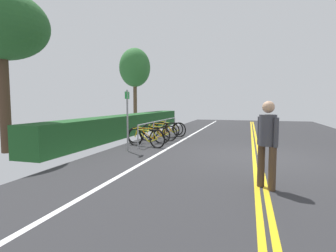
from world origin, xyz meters
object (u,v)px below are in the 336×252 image
object	(u,v)px
bicycle_0	(146,138)
pedestrian	(267,139)
bicycle_1	(149,135)
tree_near_left	(1,27)
bike_rack	(160,125)
sign_post_near	(127,114)
tree_mid	(135,68)
bicycle_2	(158,133)
bicycle_5	(170,128)
bicycle_3	(161,130)
bicycle_4	(170,129)

from	to	relation	value
bicycle_0	pedestrian	xyz separation A→B (m)	(-4.02, -4.03, 0.63)
bicycle_1	tree_near_left	size ratio (longest dim) A/B	0.34
bike_rack	bicycle_1	bearing A→B (deg)	177.42
bike_rack	sign_post_near	distance (m)	3.26
sign_post_near	tree_mid	size ratio (longest dim) A/B	0.37
bicycle_2	pedestrian	size ratio (longest dim) A/B	0.97
bicycle_2	bicycle_5	bearing A→B (deg)	4.78
bicycle_1	bicycle_3	xyz separation A→B (m)	(1.70, 0.03, 0.03)
bicycle_1	pedestrian	distance (m)	6.43
bicycle_1	tree_mid	bearing A→B (deg)	26.76
bike_rack	bicycle_5	xyz separation A→B (m)	(1.98, 0.13, -0.33)
bicycle_1	tree_near_left	distance (m)	6.22
tree_near_left	tree_mid	xyz separation A→B (m)	(11.51, 0.39, 0.09)
bicycle_2	pedestrian	distance (m)	7.00
bicycle_0	bike_rack	bearing A→B (deg)	3.50
bicycle_5	tree_near_left	world-z (taller)	tree_near_left
bicycle_4	tree_mid	bearing A→B (deg)	37.32
bicycle_0	pedestrian	bearing A→B (deg)	-134.88
bike_rack	bicycle_3	xyz separation A→B (m)	(0.44, 0.08, -0.28)
bicycle_5	pedestrian	world-z (taller)	pedestrian
bicycle_3	bicycle_4	bearing A→B (deg)	-13.66
bicycle_0	pedestrian	size ratio (longest dim) A/B	1.00
bicycle_2	bicycle_5	xyz separation A→B (m)	(2.42, 0.20, -0.02)
bicycle_3	tree_near_left	distance (m)	7.23
bike_rack	bicycle_4	bearing A→B (deg)	-5.51
bicycle_5	tree_mid	size ratio (longest dim) A/B	0.29
bicycle_3	tree_near_left	bearing A→B (deg)	143.13
bicycle_2	tree_near_left	xyz separation A→B (m)	(-4.11, 3.89, 3.71)
bicycle_1	tree_mid	world-z (taller)	tree_mid
pedestrian	tree_near_left	xyz separation A→B (m)	(1.54, 7.97, 3.08)
sign_post_near	tree_mid	xyz separation A→B (m)	(10.17, 4.12, 2.87)
bicycle_2	sign_post_near	distance (m)	2.93
pedestrian	bicycle_3	bearing A→B (deg)	33.04
bicycle_4	bicycle_5	size ratio (longest dim) A/B	1.07
bicycle_0	bicycle_1	size ratio (longest dim) A/B	0.97
bicycle_0	bicycle_2	distance (m)	1.64
bike_rack	tree_near_left	bearing A→B (deg)	139.96
bicycle_0	bicycle_5	distance (m)	4.06
bicycle_3	bicycle_4	size ratio (longest dim) A/B	1.00
bicycle_0	bicycle_3	xyz separation A→B (m)	(2.50, 0.21, 0.03)
bicycle_2	tree_mid	bearing A→B (deg)	30.04
bicycle_4	tree_mid	world-z (taller)	tree_mid
bicycle_5	sign_post_near	xyz separation A→B (m)	(-5.19, -0.04, 0.94)
bicycle_3	tree_mid	xyz separation A→B (m)	(6.53, 4.12, 3.77)
pedestrian	tree_mid	distance (m)	15.82
bicycle_4	tree_near_left	world-z (taller)	tree_near_left
pedestrian	sign_post_near	size ratio (longest dim) A/B	0.81
bicycle_4	pedestrian	distance (m)	8.42
bicycle_5	bicycle_0	bearing A→B (deg)	-176.38
bicycle_4	bicycle_5	xyz separation A→B (m)	(0.70, 0.25, -0.03)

